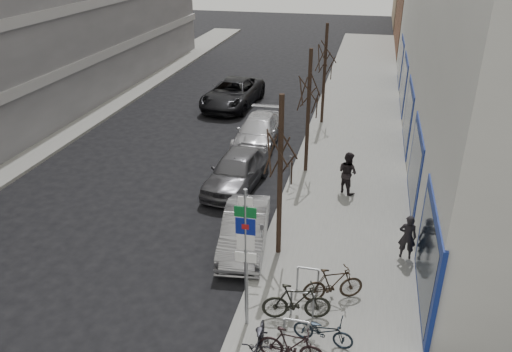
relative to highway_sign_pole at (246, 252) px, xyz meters
The scene contains 23 objects.
ground 3.44m from the highway_sign_pole, behind, with size 120.00×120.00×0.00m, color black.
sidewalk_east 10.50m from the highway_sign_pole, 78.15° to the left, with size 5.00×70.00×0.15m, color slate.
sidewalk_west 16.90m from the highway_sign_pole, 143.24° to the left, with size 3.00×70.00×0.15m, color slate.
brick_building_far 41.42m from the highway_sign_pole, 75.16° to the left, with size 12.00×14.00×8.00m, color brown.
highway_sign_pole is the anchor object (origin of this frame).
bike_rack 2.36m from the highway_sign_pole, 23.59° to the left, with size 0.66×2.26×0.83m.
tree_near 3.88m from the highway_sign_pole, 86.74° to the left, with size 1.80×1.80×5.50m.
tree_mid 10.15m from the highway_sign_pole, 88.86° to the left, with size 1.80×1.80×5.50m.
tree_far 16.59m from the highway_sign_pole, 89.31° to the left, with size 1.80×1.80×5.50m.
meter_front 3.39m from the highway_sign_pole, 94.75° to the left, with size 0.10×0.08×1.27m.
meter_mid 8.65m from the highway_sign_pole, 91.68° to the left, with size 0.10×0.08×1.27m.
meter_back 14.10m from the highway_sign_pole, 91.02° to the left, with size 0.10×0.08×1.27m.
bike_near_left 2.19m from the highway_sign_pole, 63.07° to the right, with size 0.56×1.86×1.14m, color black.
bike_near_right 2.50m from the highway_sign_pole, 37.33° to the right, with size 0.50×1.68×1.02m, color black.
bike_mid_curb 2.77m from the highway_sign_pole, ahead, with size 0.47×1.56×0.95m, color black.
bike_mid_inner 2.20m from the highway_sign_pole, 21.69° to the left, with size 0.56×1.88×1.14m, color black.
bike_far_inner 3.16m from the highway_sign_pole, 35.18° to the left, with size 0.53×1.79×1.09m, color black.
parked_car_front 4.27m from the highway_sign_pole, 104.96° to the left, with size 1.42×4.06×1.34m, color gray.
parked_car_mid 8.56m from the highway_sign_pole, 106.73° to the left, with size 1.83×4.55×1.55m, color #55545A.
parked_car_back 13.21m from the highway_sign_pole, 101.45° to the left, with size 1.98×4.87×1.41m, color #B5B5BA.
lane_car 19.51m from the highway_sign_pole, 106.50° to the left, with size 2.69×5.84×1.62m, color black.
pedestrian_near 6.13m from the highway_sign_pole, 44.25° to the left, with size 0.56×0.37×1.53m, color black.
pedestrian_far 8.68m from the highway_sign_pole, 75.86° to the left, with size 0.65×0.44×1.76m, color black.
Camera 1 is at (4.98, -10.03, 9.56)m, focal length 35.00 mm.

